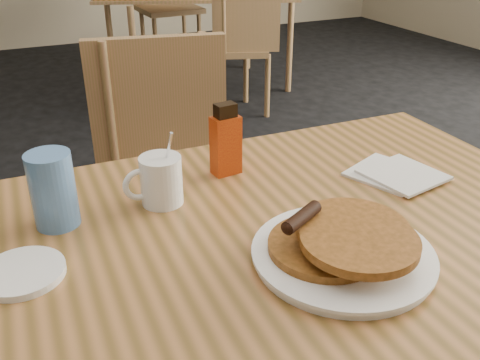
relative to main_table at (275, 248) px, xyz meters
name	(u,v)px	position (x,y,z in m)	size (l,w,h in m)	color
main_table	(275,248)	(0.00, 0.00, 0.00)	(1.28, 0.88, 0.75)	#AD703D
chair_main_far	(172,166)	(0.03, 0.73, -0.15)	(0.50, 0.50, 0.93)	#9A6C48
chair_neighbor_near	(240,35)	(1.02, 2.39, -0.16)	(0.53, 0.54, 0.91)	#9A6C48
pancake_plate	(343,247)	(0.06, -0.13, 0.07)	(0.30, 0.30, 0.09)	white
coffee_mug	(160,180)	(-0.16, 0.18, 0.09)	(0.12, 0.08, 0.15)	white
syrup_bottle	(226,142)	(0.01, 0.25, 0.11)	(0.06, 0.04, 0.16)	maroon
napkin_stack	(396,174)	(0.33, 0.08, 0.05)	(0.20, 0.21, 0.01)	silver
blue_tumbler	(53,190)	(-0.35, 0.18, 0.11)	(0.08, 0.08, 0.14)	#5181BF
side_saucer	(22,273)	(-0.43, 0.05, 0.05)	(0.13, 0.13, 0.01)	white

